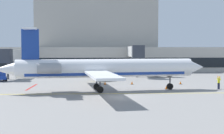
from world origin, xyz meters
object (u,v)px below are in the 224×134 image
(regional_jet, at_px, (103,68))
(fuel_tank, at_px, (163,71))
(pushback_tractor, at_px, (102,76))
(marshaller, at_px, (219,82))
(baggage_tug, at_px, (0,76))

(regional_jet, distance_m, fuel_tank, 24.75)
(pushback_tractor, bearing_deg, marshaller, -36.09)
(pushback_tractor, relative_size, fuel_tank, 0.54)
(regional_jet, height_order, baggage_tug, regional_jet)
(regional_jet, bearing_deg, pushback_tractor, 89.52)
(regional_jet, xyz_separation_m, marshaller, (16.84, 1.36, -2.17))
(baggage_tug, xyz_separation_m, pushback_tractor, (18.50, -0.66, -0.06))
(baggage_tug, bearing_deg, fuel_tank, 12.35)
(regional_jet, xyz_separation_m, pushback_tractor, (0.11, 13.55, -2.27))
(baggage_tug, distance_m, marshaller, 37.50)
(fuel_tank, bearing_deg, marshaller, -78.60)
(baggage_tug, bearing_deg, marshaller, -20.04)
(pushback_tractor, height_order, fuel_tank, fuel_tank)
(marshaller, bearing_deg, baggage_tug, 159.96)
(baggage_tug, bearing_deg, regional_jet, -37.70)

